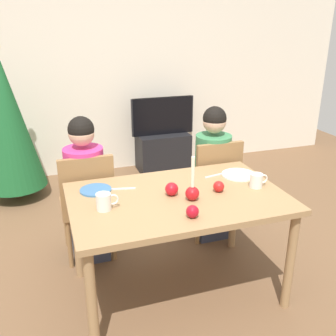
{
  "coord_description": "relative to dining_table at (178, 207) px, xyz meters",
  "views": [
    {
      "loc": [
        -0.78,
        -2.13,
        1.82
      ],
      "look_at": [
        0.0,
        0.2,
        0.87
      ],
      "focal_mm": 41.07,
      "sensor_mm": 36.0,
      "label": 1
    }
  ],
  "objects": [
    {
      "name": "plate_left",
      "position": [
        -0.5,
        0.25,
        0.09
      ],
      "size": [
        0.21,
        0.21,
        0.01
      ],
      "primitive_type": "cylinder",
      "color": "teal",
      "rests_on": "dining_table"
    },
    {
      "name": "dining_table",
      "position": [
        0.0,
        0.0,
        0.0
      ],
      "size": [
        1.4,
        0.9,
        0.75
      ],
      "color": "#99754C",
      "rests_on": "ground"
    },
    {
      "name": "plate_right",
      "position": [
        0.54,
        0.18,
        0.09
      ],
      "size": [
        0.25,
        0.25,
        0.01
      ],
      "primitive_type": "cylinder",
      "color": "white",
      "rests_on": "dining_table"
    },
    {
      "name": "tv",
      "position": [
        0.63,
        2.3,
        0.04
      ],
      "size": [
        0.79,
        0.05,
        0.46
      ],
      "color": "black",
      "rests_on": "tv_stand"
    },
    {
      "name": "person_right_child",
      "position": [
        0.55,
        0.64,
        -0.1
      ],
      "size": [
        0.3,
        0.3,
        1.17
      ],
      "color": "#33384C",
      "rests_on": "ground"
    },
    {
      "name": "chair_right",
      "position": [
        0.55,
        0.61,
        -0.15
      ],
      "size": [
        0.4,
        0.4,
        0.9
      ],
      "color": "olive",
      "rests_on": "ground"
    },
    {
      "name": "candle_centerpiece",
      "position": [
        0.07,
        -0.09,
        0.15
      ],
      "size": [
        0.09,
        0.09,
        0.29
      ],
      "color": "red",
      "rests_on": "dining_table"
    },
    {
      "name": "fork_left",
      "position": [
        -0.32,
        0.21,
        0.09
      ],
      "size": [
        0.18,
        0.05,
        0.01
      ],
      "primitive_type": "cube",
      "rotation": [
        0.0,
        0.0,
        -0.21
      ],
      "color": "silver",
      "rests_on": "dining_table"
    },
    {
      "name": "apple_near_candle",
      "position": [
        0.28,
        -0.03,
        0.12
      ],
      "size": [
        0.07,
        0.07,
        0.07
      ],
      "primitive_type": "sphere",
      "color": "red",
      "rests_on": "dining_table"
    },
    {
      "name": "chair_left",
      "position": [
        -0.52,
        0.61,
        -0.15
      ],
      "size": [
        0.4,
        0.4,
        0.9
      ],
      "color": "olive",
      "rests_on": "ground"
    },
    {
      "name": "ground_plane",
      "position": [
        0.0,
        0.0,
        -0.67
      ],
      "size": [
        7.68,
        7.68,
        0.0
      ],
      "primitive_type": "plane",
      "color": "brown"
    },
    {
      "name": "apple_by_left_plate",
      "position": [
        -0.04,
        0.02,
        0.13
      ],
      "size": [
        0.09,
        0.09,
        0.09
      ],
      "primitive_type": "sphere",
      "color": "red",
      "rests_on": "dining_table"
    },
    {
      "name": "mug_right",
      "position": [
        0.56,
        -0.04,
        0.13
      ],
      "size": [
        0.13,
        0.09,
        0.1
      ],
      "color": "silver",
      "rests_on": "dining_table"
    },
    {
      "name": "apple_by_right_mug",
      "position": [
        -0.02,
        -0.3,
        0.12
      ],
      "size": [
        0.08,
        0.08,
        0.08
      ],
      "primitive_type": "sphere",
      "color": "#AD0F1E",
      "rests_on": "dining_table"
    },
    {
      "name": "person_left_child",
      "position": [
        -0.52,
        0.64,
        -0.1
      ],
      "size": [
        0.3,
        0.3,
        1.17
      ],
      "color": "#33384C",
      "rests_on": "ground"
    },
    {
      "name": "christmas_tree",
      "position": [
        -1.12,
        2.02,
        0.17
      ],
      "size": [
        0.64,
        0.64,
        1.62
      ],
      "color": "brown",
      "rests_on": "ground"
    },
    {
      "name": "tv_stand",
      "position": [
        0.63,
        2.3,
        -0.43
      ],
      "size": [
        0.64,
        0.4,
        0.48
      ],
      "primitive_type": "cube",
      "color": "black",
      "rests_on": "ground"
    },
    {
      "name": "mug_left",
      "position": [
        -0.49,
        -0.04,
        0.14
      ],
      "size": [
        0.14,
        0.09,
        0.1
      ],
      "color": "silver",
      "rests_on": "dining_table"
    },
    {
      "name": "back_wall",
      "position": [
        0.0,
        2.6,
        0.63
      ],
      "size": [
        6.4,
        0.1,
        2.6
      ],
      "primitive_type": "cube",
      "color": "beige",
      "rests_on": "ground"
    },
    {
      "name": "fork_right",
      "position": [
        0.38,
        0.23,
        0.09
      ],
      "size": [
        0.18,
        0.05,
        0.01
      ],
      "primitive_type": "cube",
      "rotation": [
        0.0,
        0.0,
        0.2
      ],
      "color": "silver",
      "rests_on": "dining_table"
    }
  ]
}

